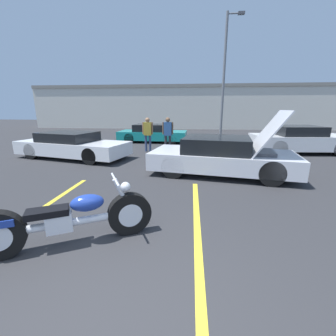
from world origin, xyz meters
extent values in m
cube|color=yellow|center=(-2.31, 1.70, 0.00)|extent=(0.12, 5.58, 0.01)
cube|color=yellow|center=(0.94, 1.70, 0.00)|extent=(0.12, 5.58, 0.01)
cube|color=beige|center=(0.00, 23.91, 2.20)|extent=(32.00, 4.00, 4.40)
cube|color=gray|center=(0.00, 23.91, 4.25)|extent=(32.00, 4.20, 0.30)
cylinder|color=slate|center=(3.02, 15.95, 4.18)|extent=(0.18, 0.18, 8.35)
cylinder|color=slate|center=(3.47, 15.95, 8.20)|extent=(0.90, 0.10, 0.10)
cube|color=#4C4C51|center=(3.92, 15.95, 8.20)|extent=(0.44, 0.28, 0.16)
cylinder|color=black|center=(-0.19, 1.80, 0.36)|extent=(0.71, 0.47, 0.71)
cylinder|color=silver|center=(-0.19, 1.80, 0.36)|extent=(0.43, 0.33, 0.39)
cylinder|color=silver|center=(-1.00, 1.38, 0.37)|extent=(1.44, 0.82, 0.12)
cube|color=silver|center=(-1.13, 1.32, 0.41)|extent=(0.43, 0.38, 0.28)
ellipsoid|color=navy|center=(-0.76, 1.51, 0.65)|extent=(0.57, 0.48, 0.26)
cube|color=black|center=(-1.25, 1.26, 0.59)|extent=(0.63, 0.49, 0.10)
cylinder|color=silver|center=(-0.27, 1.76, 0.68)|extent=(0.31, 0.20, 0.63)
cylinder|color=silver|center=(-0.37, 1.71, 0.97)|extent=(0.35, 0.64, 0.04)
sphere|color=silver|center=(-0.23, 1.78, 0.83)|extent=(0.16, 0.16, 0.16)
cylinder|color=silver|center=(-1.42, 1.29, 0.31)|extent=(1.10, 0.63, 0.09)
cube|color=silver|center=(1.79, 5.62, 0.46)|extent=(4.70, 2.67, 0.53)
cube|color=black|center=(1.61, 5.65, 0.95)|extent=(2.26, 2.06, 0.46)
cylinder|color=black|center=(2.99, 4.54, 0.35)|extent=(0.73, 0.34, 0.71)
cylinder|color=black|center=(3.29, 6.24, 0.35)|extent=(0.73, 0.34, 0.71)
cylinder|color=black|center=(0.28, 5.01, 0.35)|extent=(0.73, 0.34, 0.71)
cylinder|color=black|center=(0.58, 6.71, 0.35)|extent=(0.73, 0.34, 0.71)
cube|color=silver|center=(3.03, 5.41, 1.36)|extent=(1.21, 1.92, 1.29)
cube|color=#4C4C51|center=(2.99, 5.42, 0.68)|extent=(0.77, 1.15, 0.28)
cube|color=white|center=(5.96, 9.70, 0.52)|extent=(4.43, 2.25, 0.65)
cube|color=black|center=(5.78, 9.68, 1.05)|extent=(2.06, 1.87, 0.43)
cylinder|color=black|center=(7.22, 10.65, 0.35)|extent=(0.71, 0.27, 0.70)
cylinder|color=black|center=(4.69, 8.74, 0.35)|extent=(0.71, 0.27, 0.70)
cylinder|color=black|center=(4.56, 10.44, 0.35)|extent=(0.71, 0.27, 0.70)
cube|color=white|center=(-4.19, 7.46, 0.44)|extent=(5.04, 2.85, 0.54)
cube|color=black|center=(-4.37, 7.51, 0.90)|extent=(2.46, 2.05, 0.38)
cylinder|color=black|center=(-2.94, 6.36, 0.32)|extent=(0.68, 0.37, 0.64)
cylinder|color=black|center=(-2.57, 7.86, 0.32)|extent=(0.68, 0.37, 0.64)
cylinder|color=black|center=(-5.80, 7.06, 0.32)|extent=(0.68, 0.37, 0.64)
cylinder|color=black|center=(-5.43, 8.56, 0.32)|extent=(0.68, 0.37, 0.64)
cube|color=teal|center=(-1.61, 12.56, 0.42)|extent=(4.26, 1.99, 0.51)
cube|color=black|center=(-1.77, 12.57, 0.89)|extent=(1.95, 1.71, 0.42)
cylinder|color=black|center=(-0.34, 11.71, 0.30)|extent=(0.61, 0.24, 0.60)
cylinder|color=black|center=(-0.28, 13.31, 0.30)|extent=(0.61, 0.24, 0.60)
cylinder|color=black|center=(-2.94, 11.82, 0.30)|extent=(0.61, 0.24, 0.60)
cylinder|color=black|center=(-2.87, 13.42, 0.30)|extent=(0.61, 0.24, 0.60)
cylinder|color=#333338|center=(-0.41, 9.16, 0.40)|extent=(0.12, 0.12, 0.80)
cylinder|color=#333338|center=(-0.21, 9.16, 0.40)|extent=(0.12, 0.12, 0.80)
cube|color=#335B93|center=(-0.31, 9.16, 1.12)|extent=(0.36, 0.20, 0.63)
cylinder|color=brown|center=(-0.53, 9.16, 1.15)|extent=(0.08, 0.08, 0.57)
cylinder|color=brown|center=(-0.09, 9.16, 1.15)|extent=(0.08, 0.08, 0.57)
sphere|color=brown|center=(-0.31, 9.16, 1.54)|extent=(0.22, 0.22, 0.22)
cylinder|color=#38476B|center=(-1.40, 9.27, 0.40)|extent=(0.12, 0.12, 0.79)
cylinder|color=#38476B|center=(-1.20, 9.27, 0.40)|extent=(0.12, 0.12, 0.79)
cube|color=#B29933|center=(-1.30, 9.27, 1.10)|extent=(0.36, 0.20, 0.63)
cylinder|color=#9E704C|center=(-1.52, 9.27, 1.14)|extent=(0.08, 0.08, 0.56)
cylinder|color=#9E704C|center=(-1.08, 9.27, 1.14)|extent=(0.08, 0.08, 0.56)
sphere|color=#9E704C|center=(-1.30, 9.27, 1.53)|extent=(0.21, 0.21, 0.21)
camera|label=1|loc=(0.79, -1.52, 2.04)|focal=24.00mm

